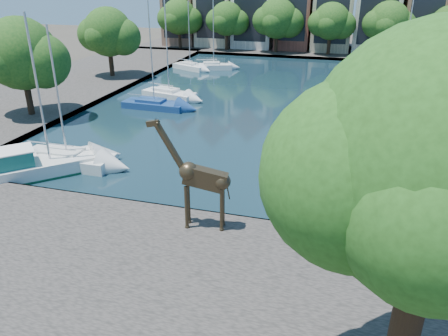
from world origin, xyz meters
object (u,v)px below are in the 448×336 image
Objects in this scene: plane_tree at (445,175)px; motorsailer at (29,165)px; sailboat_left_a at (67,157)px; giraffe_statue at (199,177)px.

plane_tree is 1.09× the size of motorsailer.
sailboat_left_a is (1.20, 2.20, -0.19)m from motorsailer.
sailboat_left_a is at bearing 146.45° from plane_tree.
giraffe_statue is 13.01m from motorsailer.
motorsailer reaches higher than sailboat_left_a.
giraffe_statue is 0.59× the size of sailboat_left_a.
plane_tree is 24.56m from sailboat_left_a.
plane_tree is at bearing -33.55° from sailboat_left_a.
giraffe_statue is at bearing 138.52° from plane_tree.
plane_tree is at bearing -41.48° from giraffe_statue.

